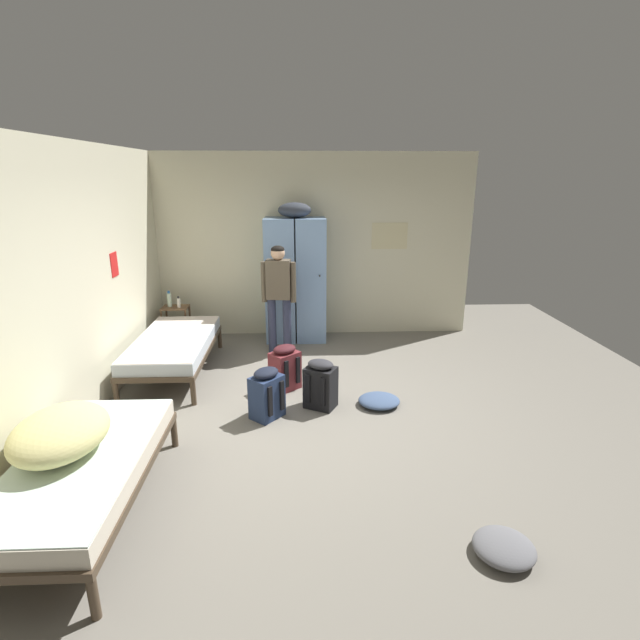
# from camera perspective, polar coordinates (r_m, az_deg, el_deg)

# --- Properties ---
(ground_plane) EXTENTS (8.60, 8.60, 0.00)m
(ground_plane) POSITION_cam_1_polar(r_m,az_deg,el_deg) (5.30, 0.12, -10.73)
(ground_plane) COLOR slate
(room_backdrop) EXTENTS (4.87, 5.44, 2.78)m
(room_backdrop) POSITION_cam_1_polar(r_m,az_deg,el_deg) (6.17, -12.24, 6.56)
(room_backdrop) COLOR beige
(room_backdrop) RESTS_ON ground_plane
(locker_bank) EXTENTS (0.90, 0.55, 2.07)m
(locker_bank) POSITION_cam_1_polar(r_m,az_deg,el_deg) (7.26, -2.91, 5.04)
(locker_bank) COLOR #7A9ECC
(locker_bank) RESTS_ON ground_plane
(shelf_unit) EXTENTS (0.38, 0.30, 0.57)m
(shelf_unit) POSITION_cam_1_polar(r_m,az_deg,el_deg) (7.52, -16.64, -0.13)
(shelf_unit) COLOR brown
(shelf_unit) RESTS_ON ground_plane
(bed_left_front) EXTENTS (0.90, 1.90, 0.49)m
(bed_left_front) POSITION_cam_1_polar(r_m,az_deg,el_deg) (4.10, -26.31, -15.54)
(bed_left_front) COLOR #473828
(bed_left_front) RESTS_ON ground_plane
(bed_left_rear) EXTENTS (0.90, 1.90, 0.49)m
(bed_left_rear) POSITION_cam_1_polar(r_m,az_deg,el_deg) (6.39, -16.92, -2.83)
(bed_left_rear) COLOR #473828
(bed_left_rear) RESTS_ON ground_plane
(bedding_heap) EXTENTS (0.66, 0.83, 0.32)m
(bedding_heap) POSITION_cam_1_polar(r_m,az_deg,el_deg) (4.08, -28.39, -11.67)
(bedding_heap) COLOR #D1C67F
(bedding_heap) RESTS_ON bed_left_front
(person_traveler) EXTENTS (0.48, 0.23, 1.53)m
(person_traveler) POSITION_cam_1_polar(r_m,az_deg,el_deg) (6.71, -4.91, 3.63)
(person_traveler) COLOR #2D334C
(person_traveler) RESTS_ON ground_plane
(water_bottle) EXTENTS (0.07, 0.07, 0.24)m
(water_bottle) POSITION_cam_1_polar(r_m,az_deg,el_deg) (7.48, -17.41, 2.33)
(water_bottle) COLOR silver
(water_bottle) RESTS_ON shelf_unit
(lotion_bottle) EXTENTS (0.05, 0.05, 0.17)m
(lotion_bottle) POSITION_cam_1_polar(r_m,az_deg,el_deg) (7.39, -16.38, 2.00)
(lotion_bottle) COLOR white
(lotion_bottle) RESTS_ON shelf_unit
(backpack_maroon) EXTENTS (0.42, 0.42, 0.55)m
(backpack_maroon) POSITION_cam_1_polar(r_m,az_deg,el_deg) (5.73, -4.24, -5.70)
(backpack_maroon) COLOR maroon
(backpack_maroon) RESTS_ON ground_plane
(backpack_navy) EXTENTS (0.42, 0.41, 0.55)m
(backpack_navy) POSITION_cam_1_polar(r_m,az_deg,el_deg) (5.11, -6.40, -8.70)
(backpack_navy) COLOR navy
(backpack_navy) RESTS_ON ground_plane
(backpack_black) EXTENTS (0.39, 0.41, 0.55)m
(backpack_black) POSITION_cam_1_polar(r_m,az_deg,el_deg) (5.29, 0.12, -7.65)
(backpack_black) COLOR black
(backpack_black) RESTS_ON ground_plane
(clothes_pile_grey) EXTENTS (0.41, 0.41, 0.12)m
(clothes_pile_grey) POSITION_cam_1_polar(r_m,az_deg,el_deg) (3.78, 20.95, -23.86)
(clothes_pile_grey) COLOR slate
(clothes_pile_grey) RESTS_ON ground_plane
(clothes_pile_denim) EXTENTS (0.46, 0.42, 0.11)m
(clothes_pile_denim) POSITION_cam_1_polar(r_m,az_deg,el_deg) (5.44, 7.01, -9.45)
(clothes_pile_denim) COLOR #42567A
(clothes_pile_denim) RESTS_ON ground_plane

